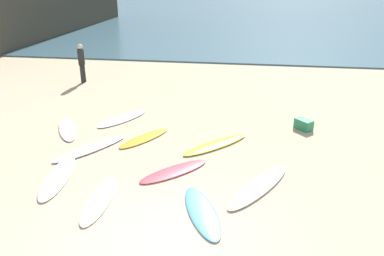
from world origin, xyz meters
The scene contains 14 objects.
ground_plane centered at (0.00, 0.00, 0.00)m, with size 120.00×120.00×0.00m, color #C6B28E.
ocean_water centered at (0.00, 34.10, 0.04)m, with size 120.00×40.00×0.08m, color #426675.
surfboard_0 centered at (-4.05, 4.94, 0.03)m, with size 0.53×1.95×0.07m, color silver.
surfboard_1 centered at (-3.04, 2.06, 0.04)m, with size 0.59×2.26×0.07m, color white.
surfboard_2 centered at (0.74, 1.08, 0.03)m, with size 0.59×2.07×0.07m, color #5196D9.
surfboard_3 centered at (0.76, 4.46, 0.04)m, with size 0.50×2.35×0.08m, color yellow.
surfboard_4 centered at (-1.45, 4.63, 0.03)m, with size 0.48×1.91×0.06m, color orange.
surfboard_5 centered at (-0.19, 2.75, 0.03)m, with size 0.54×2.02×0.07m, color #DD4656.
surfboard_6 centered at (-2.82, 3.71, 0.04)m, with size 0.50×2.40×0.08m, color white.
surfboard_7 centered at (-1.65, 1.21, 0.03)m, with size 0.53×2.00×0.07m, color #F0EEC9.
surfboard_8 centered at (1.98, 2.27, 0.04)m, with size 0.55×2.55×0.09m, color silver.
surfboard_9 centered at (-2.57, 6.08, 0.03)m, with size 0.59×2.08×0.07m, color white.
beachgoer_near centered at (-5.54, 10.06, 0.94)m, with size 0.28×0.34×1.70m.
beach_cooler centered at (3.48, 6.07, 0.17)m, with size 0.55×0.33×0.34m, color #287F51.
Camera 1 is at (1.49, -6.11, 5.19)m, focal length 37.23 mm.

